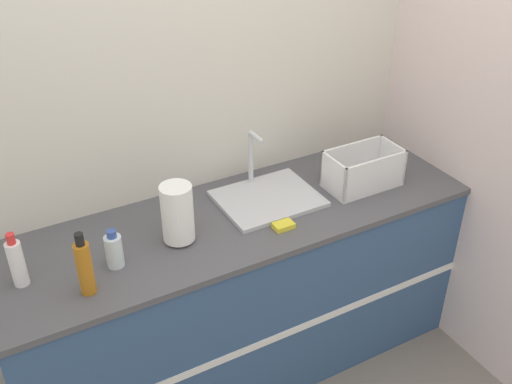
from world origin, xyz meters
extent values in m
cube|color=beige|center=(0.00, 0.69, 1.30)|extent=(4.58, 0.06, 2.60)
cube|color=silver|center=(1.12, 0.33, 1.30)|extent=(0.06, 2.66, 2.60)
cube|color=#33517A|center=(0.00, 0.33, 0.45)|extent=(2.18, 0.66, 0.90)
cube|color=white|center=(0.00, 0.00, 0.45)|extent=(2.18, 0.01, 0.04)
cube|color=#4C4C51|center=(0.00, 0.33, 0.91)|extent=(2.20, 0.68, 0.03)
cube|color=silver|center=(0.18, 0.37, 0.94)|extent=(0.46, 0.37, 0.02)
cylinder|color=silver|center=(0.18, 0.54, 1.08)|extent=(0.02, 0.02, 0.26)
cylinder|color=silver|center=(0.18, 0.48, 1.21)|extent=(0.02, 0.11, 0.02)
cylinder|color=#4C4C51|center=(-0.31, 0.28, 0.93)|extent=(0.10, 0.10, 0.01)
cylinder|color=white|center=(-0.31, 0.28, 1.06)|extent=(0.13, 0.13, 0.25)
cube|color=white|center=(0.65, 0.27, 0.93)|extent=(0.36, 0.20, 0.01)
cube|color=white|center=(0.65, 0.18, 1.02)|extent=(0.36, 0.01, 0.17)
cube|color=white|center=(0.65, 0.37, 1.02)|extent=(0.36, 0.01, 0.17)
cube|color=white|center=(0.47, 0.27, 1.02)|extent=(0.01, 0.20, 0.17)
cube|color=white|center=(0.82, 0.27, 1.02)|extent=(0.01, 0.20, 0.17)
cylinder|color=#B26B19|center=(-0.73, 0.14, 1.04)|extent=(0.06, 0.06, 0.22)
cylinder|color=black|center=(-0.73, 0.14, 1.17)|extent=(0.03, 0.03, 0.05)
cylinder|color=silver|center=(-0.59, 0.25, 0.99)|extent=(0.07, 0.07, 0.14)
cylinder|color=#334C9E|center=(-0.59, 0.25, 1.08)|extent=(0.04, 0.04, 0.03)
cylinder|color=white|center=(-0.94, 0.31, 1.02)|extent=(0.06, 0.06, 0.19)
cylinder|color=red|center=(-0.94, 0.31, 1.14)|extent=(0.03, 0.03, 0.04)
cube|color=yellow|center=(0.13, 0.15, 0.94)|extent=(0.09, 0.06, 0.02)
camera|label=1|loc=(-1.01, -1.67, 2.43)|focal=42.00mm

